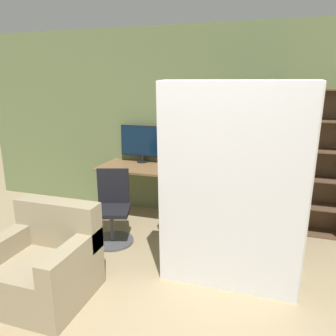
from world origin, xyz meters
name	(u,v)px	position (x,y,z in m)	size (l,w,h in m)	color
wall_back	(227,126)	(0.00, 2.92, 1.35)	(8.00, 0.06, 2.70)	#6B7A4C
desk	(140,173)	(-1.17, 2.54, 0.67)	(1.15, 0.69, 0.77)	brown
monitor	(142,142)	(-1.23, 2.79, 1.08)	(0.67, 0.17, 0.55)	black
office_chair	(112,214)	(-1.22, 1.73, 0.36)	(0.55, 0.55, 0.90)	#4C4C51
bookshelf	(304,163)	(1.03, 2.76, 0.94)	(0.85, 0.33, 1.87)	brown
mattress_near	(232,191)	(0.29, 1.21, 0.99)	(1.33, 0.32, 1.97)	silver
mattress_far	(236,180)	(0.29, 1.59, 0.99)	(1.33, 0.30, 1.97)	silver
armchair	(45,263)	(-1.31, 0.57, 0.32)	(0.85, 0.80, 0.85)	gray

